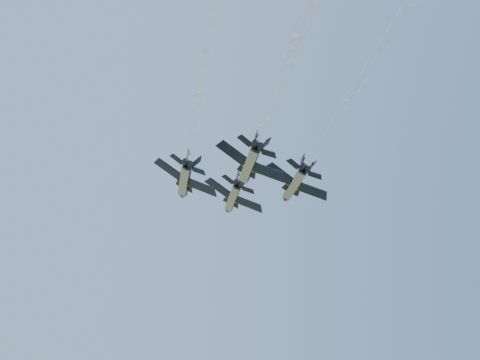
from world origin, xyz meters
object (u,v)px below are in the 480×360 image
object	(u,v)px
jet_lead	(233,198)
jet_right	(295,184)
jet_left	(185,180)
jet_slot	(249,165)

from	to	relation	value
jet_lead	jet_right	size ratio (longest dim) A/B	1.00
jet_left	jet_right	size ratio (longest dim) A/B	1.00
jet_right	jet_slot	distance (m)	14.34
jet_right	jet_slot	size ratio (longest dim) A/B	1.00
jet_left	jet_slot	size ratio (longest dim) A/B	1.00
jet_lead	jet_slot	distance (m)	19.79
jet_right	jet_slot	bearing A→B (deg)	-139.25
jet_slot	jet_lead	bearing A→B (deg)	91.48
jet_lead	jet_right	bearing A→B (deg)	-42.47
jet_left	jet_right	world-z (taller)	same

